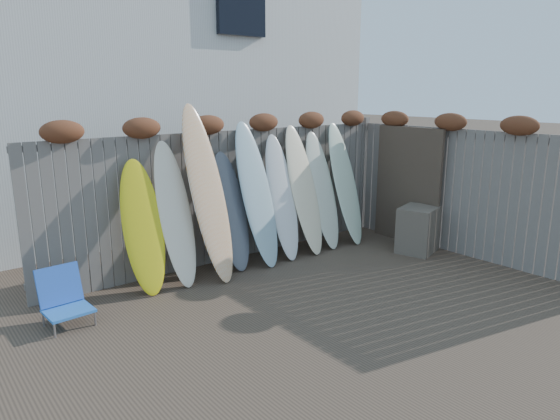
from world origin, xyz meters
TOP-DOWN VIEW (x-y plane):
  - ground at (0.00, 0.00)m, footprint 80.00×80.00m
  - back_fence at (0.06, 2.39)m, footprint 6.05×0.28m
  - right_fence at (2.99, 0.25)m, footprint 0.28×4.40m
  - house at (0.50, 6.50)m, footprint 8.50×5.50m
  - beach_chair at (-2.75, 1.68)m, footprint 0.51×0.54m
  - wooden_crate at (2.55, 0.78)m, footprint 0.76×0.69m
  - lattice_panel at (2.87, 1.28)m, footprint 0.09×1.33m
  - surfboard_0 at (-1.62, 2.01)m, footprint 0.58×0.67m
  - surfboard_1 at (-1.16, 2.01)m, footprint 0.47×0.69m
  - surfboard_2 at (-0.70, 1.91)m, footprint 0.61×0.90m
  - surfboard_3 at (-0.24, 2.04)m, footprint 0.51×0.63m
  - surfboard_4 at (0.17, 1.97)m, footprint 0.61×0.80m
  - surfboard_5 at (0.66, 1.98)m, footprint 0.52×0.73m
  - surfboard_6 at (1.10, 1.97)m, footprint 0.58×0.77m
  - surfboard_7 at (1.53, 1.99)m, footprint 0.52×0.69m
  - surfboard_8 at (2.02, 1.94)m, footprint 0.58×0.77m

SIDE VIEW (x-z plane):
  - ground at x=0.00m, z-range 0.00..0.00m
  - beach_chair at x=-2.75m, z-range -0.02..0.62m
  - wooden_crate at x=2.55m, z-range 0.00..0.74m
  - surfboard_3 at x=-0.24m, z-range 0.00..1.72m
  - surfboard_0 at x=-1.62m, z-range 0.00..1.73m
  - surfboard_5 at x=0.66m, z-range 0.00..1.93m
  - surfboard_7 at x=1.53m, z-range 0.00..1.93m
  - surfboard_1 at x=-1.16m, z-range 0.00..1.93m
  - lattice_panel at x=2.87m, z-range 0.00..1.99m
  - surfboard_6 at x=1.10m, z-range 0.00..2.05m
  - surfboard_8 at x=2.02m, z-range 0.00..2.06m
  - surfboard_4 at x=0.17m, z-range 0.00..2.15m
  - right_fence at x=2.99m, z-range 0.02..2.26m
  - back_fence at x=0.06m, z-range 0.06..2.30m
  - surfboard_2 at x=-0.70m, z-range 0.00..2.42m
  - house at x=0.50m, z-range 0.04..6.36m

